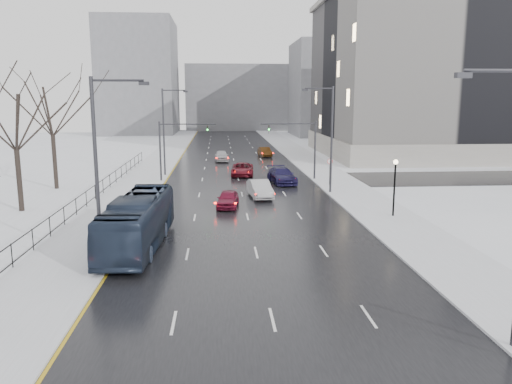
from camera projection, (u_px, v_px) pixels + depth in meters
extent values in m
cube|color=black|center=(235.00, 166.00, 66.41)|extent=(16.00, 150.00, 0.04)
cube|color=black|center=(239.00, 181.00, 54.65)|extent=(130.00, 10.00, 0.04)
cube|color=silver|center=(155.00, 166.00, 65.64)|extent=(5.00, 150.00, 0.16)
cube|color=silver|center=(313.00, 165.00, 67.15)|extent=(5.00, 150.00, 0.16)
cube|color=white|center=(82.00, 167.00, 64.95)|extent=(14.00, 150.00, 0.12)
cube|color=black|center=(68.00, 204.00, 35.81)|extent=(0.04, 70.00, 0.05)
cube|color=black|center=(69.00, 218.00, 35.99)|extent=(0.04, 70.00, 0.05)
cylinder|color=black|center=(68.00, 213.00, 35.92)|extent=(0.06, 0.06, 1.30)
cylinder|color=#2D2D33|center=(502.00, 71.00, 16.11)|extent=(2.60, 0.12, 0.12)
cube|color=#2D2D33|center=(463.00, 75.00, 16.04)|extent=(0.50, 0.25, 0.18)
cylinder|color=#2D2D33|center=(332.00, 141.00, 46.49)|extent=(0.20, 0.20, 10.00)
cylinder|color=#2D2D33|center=(319.00, 88.00, 45.51)|extent=(2.60, 0.12, 0.12)
cube|color=#2D2D33|center=(305.00, 90.00, 45.44)|extent=(0.50, 0.25, 0.18)
cylinder|color=#2D2D33|center=(97.00, 176.00, 25.67)|extent=(0.20, 0.20, 10.00)
cylinder|color=#2D2D33|center=(117.00, 80.00, 24.88)|extent=(2.60, 0.12, 0.12)
cube|color=#2D2D33|center=(144.00, 83.00, 25.00)|extent=(0.50, 0.25, 0.18)
cylinder|color=#2D2D33|center=(164.00, 133.00, 57.03)|extent=(0.20, 0.20, 10.00)
cylinder|color=#2D2D33|center=(174.00, 90.00, 56.24)|extent=(2.60, 0.12, 0.12)
cube|color=#2D2D33|center=(185.00, 92.00, 56.36)|extent=(0.50, 0.25, 0.18)
cylinder|color=black|center=(394.00, 190.00, 37.40)|extent=(0.14, 0.14, 4.00)
sphere|color=#FFE5B2|center=(396.00, 162.00, 37.02)|extent=(0.36, 0.36, 0.36)
cylinder|color=#2D2D33|center=(315.00, 151.00, 54.65)|extent=(0.20, 0.20, 6.50)
cylinder|color=#2D2D33|center=(288.00, 124.00, 53.89)|extent=(6.00, 0.12, 0.12)
imported|color=#2D2D33|center=(269.00, 129.00, 53.85)|extent=(0.15, 0.18, 0.90)
sphere|color=#19FF33|center=(269.00, 129.00, 53.70)|extent=(0.16, 0.16, 0.16)
cylinder|color=#2D2D33|center=(160.00, 152.00, 53.44)|extent=(0.20, 0.20, 6.50)
cylinder|color=#2D2D33|center=(188.00, 124.00, 53.11)|extent=(6.00, 0.12, 0.12)
imported|color=#2D2D33|center=(208.00, 130.00, 53.37)|extent=(0.15, 0.18, 0.90)
sphere|color=#19FF33|center=(208.00, 130.00, 53.23)|extent=(0.16, 0.16, 0.16)
cylinder|color=#2D2D33|center=(330.00, 173.00, 51.13)|extent=(0.06, 0.06, 2.50)
cylinder|color=white|center=(330.00, 161.00, 50.92)|extent=(0.60, 0.03, 0.60)
torus|color=#B20C0C|center=(330.00, 161.00, 50.92)|extent=(0.58, 0.06, 0.58)
cube|color=gray|center=(454.00, 78.00, 78.48)|extent=(40.00, 30.00, 24.00)
cube|color=gray|center=(449.00, 145.00, 80.42)|extent=(40.60, 30.60, 3.00)
cube|color=slate|center=(343.00, 89.00, 120.29)|extent=(24.00, 20.00, 22.00)
cube|color=slate|center=(139.00, 78.00, 125.92)|extent=(18.00, 22.00, 28.00)
cube|color=slate|center=(240.00, 98.00, 143.43)|extent=(30.00, 18.00, 18.00)
imported|color=#202B3E|center=(138.00, 222.00, 29.97)|extent=(3.25, 11.44, 3.15)
imported|color=maroon|center=(228.00, 199.00, 41.16)|extent=(2.12, 4.27, 1.40)
imported|color=#A8A7AB|center=(260.00, 189.00, 45.10)|extent=(2.25, 5.03, 1.60)
imported|color=maroon|center=(242.00, 169.00, 57.97)|extent=(2.87, 5.52, 1.48)
imported|color=#18143D|center=(282.00, 176.00, 52.75)|extent=(3.01, 5.89, 1.64)
imported|color=#A7A7AA|center=(222.00, 156.00, 71.01)|extent=(2.08, 4.77, 1.60)
imported|color=#47270C|center=(265.00, 152.00, 76.91)|extent=(2.05, 4.53, 1.44)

